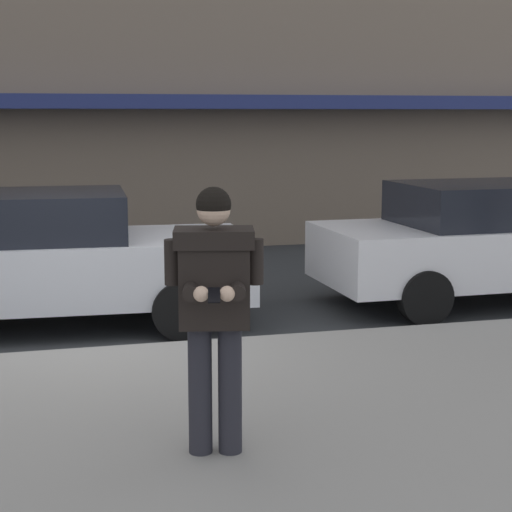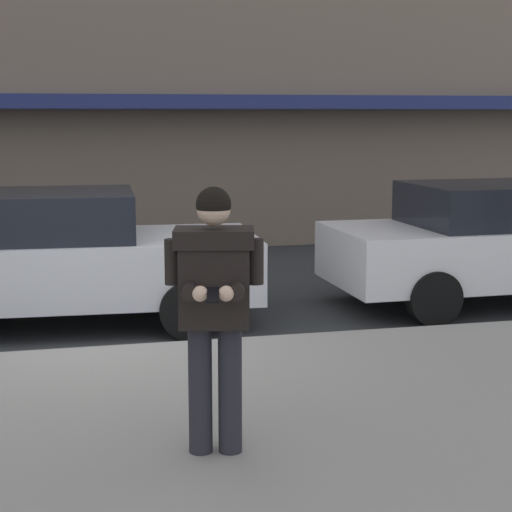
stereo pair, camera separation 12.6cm
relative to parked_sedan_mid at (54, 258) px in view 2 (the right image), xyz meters
The scene contains 6 objects.
ground_plane 1.59m from the parked_sedan_mid, 73.74° to the right, with size 80.00×80.00×0.00m, color #2B2D30.
sidewalk 4.46m from the parked_sedan_mid, 71.63° to the right, with size 32.00×5.30×0.14m, color gray.
curb_paint_line 2.04m from the parked_sedan_mid, 42.64° to the right, with size 28.00×0.12×0.01m, color silver.
parked_sedan_mid is the anchor object (origin of this frame).
parked_sedan_far 5.55m from the parked_sedan_mid, ahead, with size 4.53×1.99×1.54m.
man_texting_on_phone 4.56m from the parked_sedan_mid, 76.99° to the right, with size 0.64×0.63×1.81m.
Camera 2 is at (-0.37, -8.51, 2.41)m, focal length 60.00 mm.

